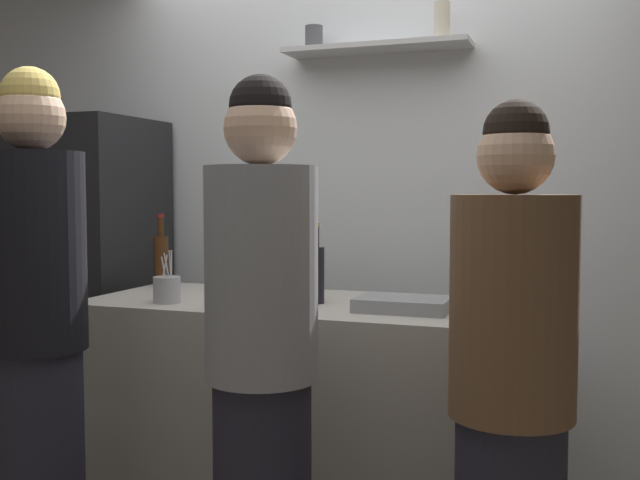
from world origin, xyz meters
name	(u,v)px	position (x,y,z in m)	size (l,w,h in m)	color
back_wall_assembly	(372,205)	(0.00, 1.25, 1.30)	(4.80, 0.32, 2.60)	white
refrigerator	(88,291)	(-1.39, 0.85, 0.87)	(0.63, 0.67, 1.73)	black
counter	(320,417)	(0.00, 0.47, 0.47)	(1.89, 0.75, 0.93)	#B7B2A8
baking_pan	(403,304)	(0.36, 0.39, 0.96)	(0.34, 0.24, 0.05)	gray
utensil_holder	(167,289)	(-0.57, 0.26, 0.98)	(0.11, 0.11, 0.21)	#B2B2B7
wine_bottle_green_glass	(523,280)	(0.78, 0.49, 1.05)	(0.08, 0.08, 0.33)	#19471E
wine_bottle_amber_glass	(161,259)	(-0.87, 0.71, 1.06)	(0.07, 0.07, 0.34)	#472814
wine_bottle_pale_glass	(466,275)	(0.54, 0.72, 1.04)	(0.06, 0.06, 0.30)	#B2BFB2
wine_bottle_dark_glass	(316,272)	(-0.01, 0.45, 1.05)	(0.07, 0.07, 0.32)	black
water_bottle_plastic	(223,283)	(-0.30, 0.22, 1.03)	(0.08, 0.08, 0.22)	silver
person_grey_hoodie	(262,364)	(0.09, -0.27, 0.85)	(0.34, 0.34, 1.72)	#262633
person_brown_jacket	(511,404)	(0.82, -0.24, 0.80)	(0.34, 0.34, 1.62)	#262633
person_blonde	(36,334)	(-0.74, -0.28, 0.89)	(0.34, 0.34, 1.78)	#262633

